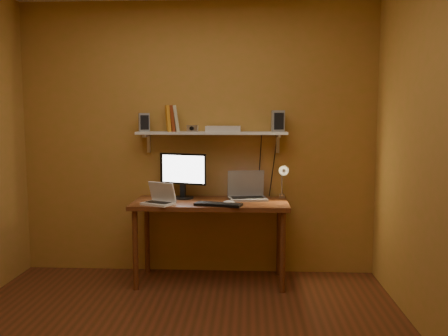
# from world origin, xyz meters

# --- Properties ---
(room) EXTENTS (3.44, 3.24, 2.64)m
(room) POSITION_xyz_m (0.00, 0.00, 1.30)
(room) COLOR #622C19
(room) RESTS_ON ground
(desk) EXTENTS (1.40, 0.60, 0.75)m
(desk) POSITION_xyz_m (0.15, 1.28, 0.66)
(desk) COLOR brown
(desk) RESTS_ON ground
(wall_shelf) EXTENTS (1.40, 0.25, 0.21)m
(wall_shelf) POSITION_xyz_m (0.15, 1.47, 1.36)
(wall_shelf) COLOR white
(wall_shelf) RESTS_ON room
(monitor) EXTENTS (0.45, 0.25, 0.42)m
(monitor) POSITION_xyz_m (-0.12, 1.42, 0.99)
(monitor) COLOR black
(monitor) RESTS_ON desk
(laptop) EXTENTS (0.38, 0.30, 0.26)m
(laptop) POSITION_xyz_m (0.48, 1.43, 0.82)
(laptop) COLOR gray
(laptop) RESTS_ON desk
(netbook) EXTENTS (0.32, 0.28, 0.19)m
(netbook) POSITION_xyz_m (-0.28, 1.11, 0.80)
(netbook) COLOR silver
(netbook) RESTS_ON desk
(keyboard) EXTENTS (0.43, 0.23, 0.02)m
(keyboard) POSITION_xyz_m (0.24, 1.07, 0.76)
(keyboard) COLOR black
(keyboard) RESTS_ON desk
(mouse) EXTENTS (0.11, 0.07, 0.04)m
(mouse) POSITION_xyz_m (0.33, 1.12, 0.77)
(mouse) COLOR silver
(mouse) RESTS_ON desk
(desk_lamp) EXTENTS (0.09, 0.23, 0.38)m
(desk_lamp) POSITION_xyz_m (0.81, 1.41, 0.96)
(desk_lamp) COLOR silver
(desk_lamp) RESTS_ON desk
(speaker_left) EXTENTS (0.12, 0.12, 0.17)m
(speaker_left) POSITION_xyz_m (-0.49, 1.47, 1.46)
(speaker_left) COLOR gray
(speaker_left) RESTS_ON wall_shelf
(speaker_right) EXTENTS (0.12, 0.12, 0.20)m
(speaker_right) POSITION_xyz_m (0.76, 1.48, 1.47)
(speaker_right) COLOR gray
(speaker_right) RESTS_ON wall_shelf
(books) EXTENTS (0.16, 0.18, 0.25)m
(books) POSITION_xyz_m (-0.23, 1.48, 1.50)
(books) COLOR orange
(books) RESTS_ON wall_shelf
(shelf_camera) EXTENTS (0.11, 0.06, 0.06)m
(shelf_camera) POSITION_xyz_m (-0.03, 1.42, 1.41)
(shelf_camera) COLOR silver
(shelf_camera) RESTS_ON wall_shelf
(router) EXTENTS (0.32, 0.22, 0.05)m
(router) POSITION_xyz_m (0.26, 1.46, 1.40)
(router) COLOR silver
(router) RESTS_ON wall_shelf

